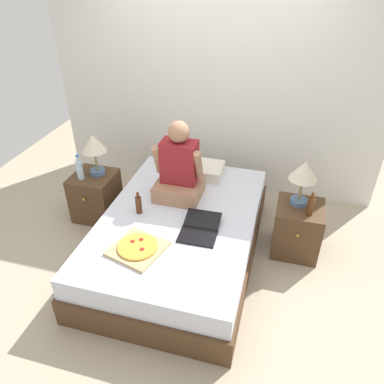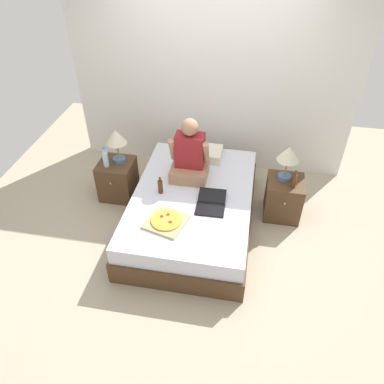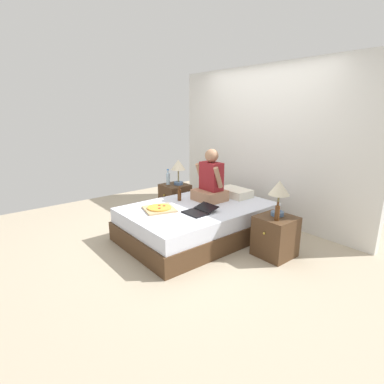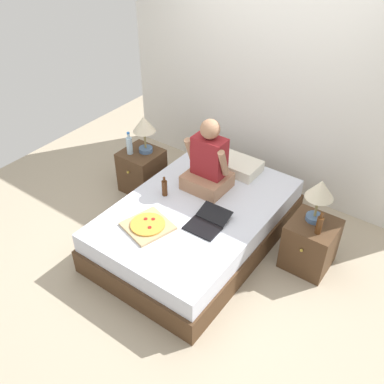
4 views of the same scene
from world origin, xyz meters
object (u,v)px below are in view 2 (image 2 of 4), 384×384
Objects in this scene: water_bottle at (105,159)px; beer_bottle_on_bed at (160,186)px; lamp_on_right_nightstand at (288,156)px; person_seated at (190,157)px; laptop at (211,205)px; bed at (193,209)px; beer_bottle at (294,180)px; nightstand_left at (118,179)px; nightstand_right at (283,198)px; lamp_on_left_nightstand at (116,139)px; pizza_box at (166,221)px.

beer_bottle_on_bed is (0.78, -0.33, -0.07)m from water_bottle.
water_bottle is 0.61× the size of lamp_on_right_nightstand.
person_seated reaches higher than laptop.
water_bottle is 0.86m from beer_bottle_on_bed.
lamp_on_right_nightstand reaches higher than water_bottle.
beer_bottle is at bearing 13.41° from bed.
person_seated reaches higher than beer_bottle.
nightstand_left is at bearing 156.99° from laptop.
nightstand_right is (2.16, 0.00, 0.00)m from nightstand_left.
water_bottle is 1.25× the size of beer_bottle_on_bed.
water_bottle is 0.53× the size of nightstand_right.
nightstand_left is 0.39m from water_bottle.
laptop reaches higher than nightstand_left.
beer_bottle_on_bed is at bearing -35.52° from lamp_on_left_nightstand.
beer_bottle is 1.57m from pizza_box.
bed is 4.30× the size of pizza_box.
bed is at bearing -73.66° from person_seated.
lamp_on_left_nightstand reaches higher than beer_bottle.
nightstand_left is 1.00× the size of nightstand_right.
beer_bottle is at bearing -2.57° from person_seated.
beer_bottle is (2.19, -0.15, -0.23)m from lamp_on_left_nightstand.
bed is at bearing 7.71° from beer_bottle_on_bed.
nightstand_right is 2.26× the size of beer_bottle.
beer_bottle reaches higher than bed.
water_bottle is (-0.12, -0.14, -0.22)m from lamp_on_left_nightstand.
beer_bottle_on_bed is (-0.28, -0.38, -0.20)m from person_seated.
lamp_on_right_nightstand is (2.09, 0.00, 0.00)m from lamp_on_left_nightstand.
person_seated is at bearing 177.43° from beer_bottle.
lamp_on_right_nightstand reaches higher than beer_bottle.
laptop is (0.34, -0.52, -0.27)m from person_seated.
nightstand_left is 2.37× the size of beer_bottle_on_bed.
person_seated is at bearing -5.71° from lamp_on_left_nightstand.
person_seated is at bearing -2.57° from nightstand_left.
beer_bottle is 0.47× the size of pizza_box.
water_bottle reaches higher than nightstand_left.
person_seated reaches higher than nightstand_left.
laptop is (1.32, -0.56, 0.23)m from nightstand_left.
lamp_on_left_nightstand reaches higher than bed.
laptop is 1.92× the size of beer_bottle_on_bed.
nightstand_left is 1.10m from person_seated.
laptop reaches higher than bed.
beer_bottle is at bearing -0.25° from water_bottle.
bed is 1.28m from lamp_on_left_nightstand.
bed is at bearing -22.21° from lamp_on_left_nightstand.
person_seated is at bearing -177.85° from nightstand_right.
water_bottle is 1.28m from pizza_box.
water_bottle reaches higher than laptop.
nightstand_left is at bearing -178.65° from lamp_on_right_nightstand.
nightstand_left is 1.16× the size of lamp_on_left_nightstand.
beer_bottle is at bearing -56.31° from lamp_on_right_nightstand.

